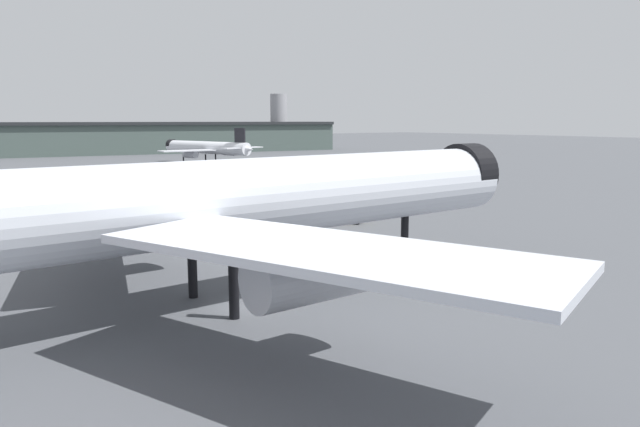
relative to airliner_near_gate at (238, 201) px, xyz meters
The scene contains 7 objects.
ground 7.85m from the airliner_near_gate, 115.03° to the right, with size 900.00×900.00×0.00m, color #4C4F54.
airliner_near_gate is the anchor object (origin of this frame).
airliner_far_taxiway 147.23m from the airliner_near_gate, 65.70° to the left, with size 35.57×39.83×11.20m.
terminal_building 211.27m from the airliner_near_gate, 77.86° to the left, with size 213.27×50.56×25.14m.
baggage_tug_wing 36.54m from the airliner_near_gate, 38.41° to the left, with size 3.42×3.39×1.85m.
baggage_cart_trailing 38.20m from the airliner_near_gate, 50.91° to the left, with size 2.57×2.79×1.82m.
traffic_cone_near_nose 34.35m from the airliner_near_gate, 87.61° to the left, with size 0.44×0.44×0.55m, color #F2600C.
Camera 1 is at (-19.99, -37.52, 13.59)m, focal length 33.68 mm.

